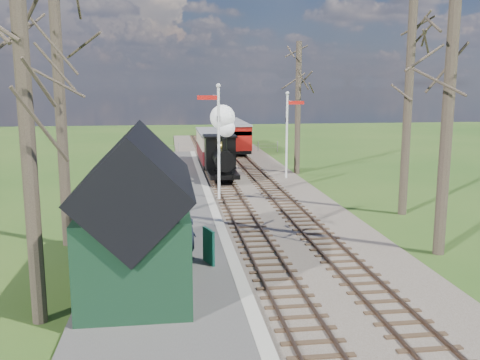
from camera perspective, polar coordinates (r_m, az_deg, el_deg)
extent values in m
plane|color=#274E18|center=(13.78, 7.46, -16.65)|extent=(140.00, 140.00, 0.00)
ellipsoid|color=#385B23|center=(77.92, -23.66, -6.24)|extent=(57.60, 36.00, 16.20)
ellipsoid|color=#385B23|center=(81.68, 2.07, -7.01)|extent=(70.40, 44.00, 19.80)
ellipsoid|color=#385B23|center=(81.98, 20.50, -4.04)|extent=(51.20, 32.00, 14.40)
ellipsoid|color=#385B23|center=(85.04, -10.60, -5.34)|extent=(64.00, 40.00, 18.00)
cube|color=brown|center=(34.71, 0.10, 0.03)|extent=(8.00, 60.00, 0.10)
cube|color=brown|center=(34.50, -2.86, 0.11)|extent=(0.07, 60.00, 0.12)
cube|color=brown|center=(34.60, -1.21, 0.15)|extent=(0.07, 60.00, 0.12)
cube|color=#38281C|center=(34.55, -2.04, 0.05)|extent=(1.60, 60.00, 0.09)
cube|color=brown|center=(34.81, 1.40, 0.21)|extent=(0.07, 60.00, 0.12)
cube|color=brown|center=(34.98, 3.02, 0.25)|extent=(0.07, 60.00, 0.12)
cube|color=#38281C|center=(34.90, 2.21, 0.15)|extent=(1.60, 60.00, 0.09)
cube|color=#474442|center=(26.56, -7.86, -3.15)|extent=(5.00, 44.00, 0.20)
cube|color=#B2AD9E|center=(26.64, -2.90, -3.02)|extent=(0.40, 44.00, 0.21)
cube|color=black|center=(16.56, -10.80, -6.48)|extent=(3.00, 6.00, 2.60)
cube|color=black|center=(16.13, -11.02, -0.18)|extent=(3.25, 6.30, 3.25)
cube|color=black|center=(15.68, -5.33, -8.46)|extent=(0.06, 1.20, 2.00)
cylinder|color=silver|center=(28.15, -2.28, 3.69)|extent=(0.14, 0.14, 6.00)
sphere|color=silver|center=(27.96, -2.33, 10.01)|extent=(0.24, 0.24, 0.24)
cube|color=#B7140F|center=(27.93, -3.46, 8.77)|extent=(1.10, 0.08, 0.22)
cube|color=black|center=(28.02, -2.30, 6.54)|extent=(0.18, 0.06, 0.30)
cylinder|color=silver|center=(34.86, 5.01, 4.52)|extent=(0.14, 0.14, 5.50)
sphere|color=silver|center=(34.70, 5.08, 9.21)|extent=(0.24, 0.24, 0.24)
cube|color=#B7140F|center=(34.84, 5.96, 8.21)|extent=(1.10, 0.08, 0.22)
cube|color=black|center=(34.77, 5.04, 6.40)|extent=(0.18, 0.06, 0.30)
cylinder|color=#382D23|center=(14.37, -21.63, 2.67)|extent=(0.39, 0.39, 9.00)
cylinder|color=#382D23|center=(21.23, -18.64, 7.79)|extent=(0.41, 0.41, 11.00)
cylinder|color=#382D23|center=(20.37, 21.43, 8.95)|extent=(0.42, 0.42, 12.00)
cylinder|color=#382D23|center=(26.34, 17.46, 7.15)|extent=(0.40, 0.40, 10.00)
cylinder|color=#382D23|center=(36.95, 6.20, 7.54)|extent=(0.39, 0.39, 9.00)
cube|color=slate|center=(48.29, -3.34, 3.75)|extent=(12.60, 0.02, 0.01)
cube|color=slate|center=(48.32, -3.33, 3.40)|extent=(12.60, 0.02, 0.02)
cylinder|color=slate|center=(48.32, -3.33, 3.45)|extent=(0.08, 0.08, 1.00)
cube|color=black|center=(33.89, -1.95, 0.85)|extent=(1.81, 4.25, 0.27)
cylinder|color=black|center=(33.12, -1.85, 2.30)|extent=(1.17, 2.76, 1.17)
cube|color=black|center=(34.99, -2.17, 2.91)|extent=(1.91, 1.70, 2.12)
cylinder|color=black|center=(31.95, -1.66, 3.74)|extent=(0.30, 0.30, 0.85)
sphere|color=gold|center=(33.34, -1.91, 3.64)|extent=(0.55, 0.55, 0.55)
sphere|color=white|center=(31.86, -1.49, 5.55)|extent=(1.06, 1.06, 1.06)
sphere|color=white|center=(31.90, -1.88, 6.70)|extent=(1.49, 1.49, 1.49)
cylinder|color=black|center=(32.61, -2.60, 0.23)|extent=(0.11, 0.68, 0.68)
cylinder|color=black|center=(32.72, -0.85, 0.27)|extent=(0.11, 0.68, 0.68)
cube|color=black|center=(39.81, -2.82, 2.10)|extent=(2.02, 7.44, 0.32)
cube|color=#541317|center=(39.72, -2.82, 3.01)|extent=(2.12, 7.44, 0.96)
cube|color=beige|center=(39.61, -2.84, 4.38)|extent=(2.12, 7.44, 0.96)
cube|color=slate|center=(39.56, -2.84, 5.15)|extent=(2.23, 7.65, 0.13)
cube|color=black|center=(47.08, -0.40, 3.36)|extent=(1.92, 5.06, 0.30)
cube|color=maroon|center=(47.01, -0.40, 4.09)|extent=(2.02, 5.06, 0.91)
cube|color=beige|center=(46.92, -0.40, 5.20)|extent=(2.02, 5.06, 0.91)
cube|color=slate|center=(46.88, -0.40, 5.81)|extent=(2.13, 5.26, 0.12)
cube|color=black|center=(52.50, -1.16, 4.07)|extent=(1.92, 5.06, 0.30)
cube|color=maroon|center=(52.44, -1.16, 4.73)|extent=(2.02, 5.06, 0.91)
cube|color=beige|center=(52.36, -1.17, 5.72)|extent=(2.02, 5.06, 0.91)
cube|color=slate|center=(52.32, -1.17, 6.28)|extent=(2.13, 5.26, 0.12)
cube|color=#0D4134|center=(18.22, -3.36, -7.06)|extent=(0.35, 0.80, 1.20)
cube|color=silver|center=(18.24, -3.21, -7.04)|extent=(0.26, 0.67, 0.98)
cube|color=#4C341B|center=(15.80, -6.15, -11.28)|extent=(0.46, 1.43, 0.06)
cube|color=#4C341B|center=(15.71, -6.84, -10.36)|extent=(0.11, 1.42, 0.61)
cube|color=#4C341B|center=(15.29, -5.49, -12.56)|extent=(0.06, 0.06, 0.20)
cube|color=#4C341B|center=(16.41, -6.74, -10.95)|extent=(0.06, 0.06, 0.20)
imported|color=black|center=(18.59, -5.27, -6.28)|extent=(0.43, 0.59, 1.48)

